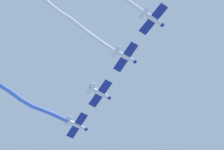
% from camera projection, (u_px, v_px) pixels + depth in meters
% --- Properties ---
extents(airplane_lead, '(6.35, 4.84, 1.56)m').
position_uv_depth(airplane_lead, '(153.00, 19.00, 83.65)').
color(airplane_lead, silver).
extents(airplane_left_wing, '(6.31, 4.85, 1.56)m').
position_uv_depth(airplane_left_wing, '(125.00, 57.00, 87.59)').
color(airplane_left_wing, silver).
extents(smoke_trail_left_wing, '(5.71, 21.03, 4.11)m').
position_uv_depth(smoke_trail_left_wing, '(65.00, 15.00, 85.33)').
color(smoke_trail_left_wing, white).
extents(airplane_right_wing, '(6.32, 4.85, 1.56)m').
position_uv_depth(airplane_right_wing, '(100.00, 93.00, 91.01)').
color(airplane_right_wing, silver).
extents(airplane_slot, '(6.29, 4.85, 1.56)m').
position_uv_depth(airplane_slot, '(77.00, 125.00, 94.95)').
color(airplane_slot, silver).
extents(smoke_trail_slot, '(4.54, 19.83, 3.23)m').
position_uv_depth(smoke_trail_slot, '(21.00, 97.00, 90.68)').
color(smoke_trail_slot, '#4C75DB').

